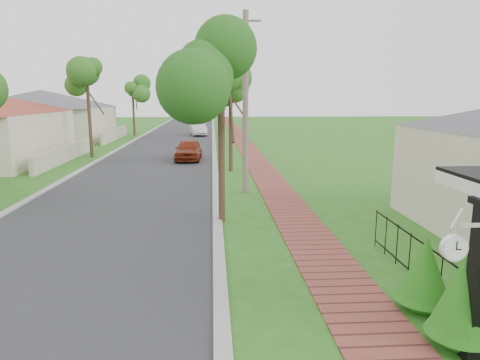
{
  "coord_description": "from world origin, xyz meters",
  "views": [
    {
      "loc": [
        0.52,
        -6.8,
        3.97
      ],
      "look_at": [
        1.34,
        5.82,
        1.5
      ],
      "focal_mm": 32.0,
      "sensor_mm": 36.0,
      "label": 1
    }
  ],
  "objects_px": {
    "parked_car_red": "(189,150)",
    "utility_pole": "(245,104)",
    "near_tree": "(221,75)",
    "parked_car_white": "(198,129)",
    "porch_post": "(480,288)",
    "station_clock": "(456,246)"
  },
  "relations": [
    {
      "from": "parked_car_red",
      "to": "utility_pole",
      "type": "bearing_deg",
      "value": -71.38
    },
    {
      "from": "parked_car_red",
      "to": "near_tree",
      "type": "height_order",
      "value": "near_tree"
    },
    {
      "from": "near_tree",
      "to": "utility_pole",
      "type": "relative_size",
      "value": 0.79
    },
    {
      "from": "parked_car_white",
      "to": "utility_pole",
      "type": "bearing_deg",
      "value": -92.26
    },
    {
      "from": "porch_post",
      "to": "parked_car_white",
      "type": "relative_size",
      "value": 0.6
    },
    {
      "from": "porch_post",
      "to": "parked_car_red",
      "type": "relative_size",
      "value": 0.65
    },
    {
      "from": "parked_car_white",
      "to": "station_clock",
      "type": "height_order",
      "value": "station_clock"
    },
    {
      "from": "utility_pole",
      "to": "station_clock",
      "type": "relative_size",
      "value": 8.45
    },
    {
      "from": "near_tree",
      "to": "station_clock",
      "type": "relative_size",
      "value": 6.72
    },
    {
      "from": "station_clock",
      "to": "parked_car_white",
      "type": "bearing_deg",
      "value": 96.99
    },
    {
      "from": "near_tree",
      "to": "station_clock",
      "type": "height_order",
      "value": "near_tree"
    },
    {
      "from": "parked_car_red",
      "to": "station_clock",
      "type": "xyz_separation_m",
      "value": [
        4.86,
        -21.73,
        1.29
      ]
    },
    {
      "from": "near_tree",
      "to": "utility_pole",
      "type": "xyz_separation_m",
      "value": [
        1.07,
        4.14,
        -0.92
      ]
    },
    {
      "from": "parked_car_red",
      "to": "utility_pole",
      "type": "distance_m",
      "value": 10.5
    },
    {
      "from": "station_clock",
      "to": "utility_pole",
      "type": "bearing_deg",
      "value": 99.34
    },
    {
      "from": "porch_post",
      "to": "station_clock",
      "type": "relative_size",
      "value": 2.93
    },
    {
      "from": "porch_post",
      "to": "utility_pole",
      "type": "distance_m",
      "value": 12.27
    },
    {
      "from": "parked_car_white",
      "to": "near_tree",
      "type": "bearing_deg",
      "value": -94.99
    },
    {
      "from": "porch_post",
      "to": "near_tree",
      "type": "height_order",
      "value": "near_tree"
    },
    {
      "from": "parked_car_red",
      "to": "near_tree",
      "type": "xyz_separation_m",
      "value": [
        1.8,
        -13.78,
        3.95
      ]
    },
    {
      "from": "near_tree",
      "to": "parked_car_red",
      "type": "bearing_deg",
      "value": 97.44
    },
    {
      "from": "utility_pole",
      "to": "station_clock",
      "type": "height_order",
      "value": "utility_pole"
    }
  ]
}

